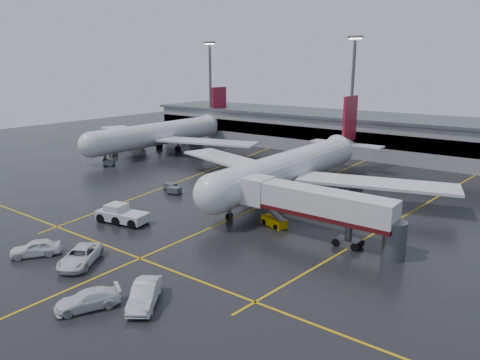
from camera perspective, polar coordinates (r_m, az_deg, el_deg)
The scene contains 22 objects.
ground at distance 63.41m, azimuth 2.54°, elevation -3.41°, with size 220.00×220.00×0.00m, color black.
apron_line_centre at distance 63.41m, azimuth 2.54°, elevation -3.40°, with size 0.25×90.00×0.02m, color gold.
apron_line_stop at distance 48.07m, azimuth -12.71°, elevation -9.79°, with size 60.00×0.25×0.02m, color gold.
apron_line_left at distance 82.93m, azimuth -4.96°, elevation 0.87°, with size 0.25×70.00×0.02m, color gold.
apron_line_right at distance 64.95m, azimuth 20.98°, elevation -3.95°, with size 0.25×70.00×0.02m, color gold.
terminal at distance 104.63m, azimuth 17.66°, elevation 5.49°, with size 122.00×19.00×8.60m.
light_mast_left at distance 121.25m, azimuth -3.83°, elevation 12.11°, with size 3.00×1.20×25.45m.
light_mast_mid at distance 99.91m, azimuth 14.20°, elevation 11.20°, with size 3.00×1.20×25.45m.
main_airliner at distance 70.26m, azimuth 7.06°, elevation 1.83°, with size 48.80×45.60×14.10m.
second_airliner at distance 105.49m, azimuth -9.73°, elevation 5.97°, with size 48.80×45.60×14.10m.
jet_bridge at distance 51.53m, azimuth 9.72°, elevation -3.29°, with size 19.90×3.40×6.05m.
pushback_tractor at distance 58.84m, azimuth -14.99°, elevation -4.37°, with size 7.13×4.03×2.41m.
belt_loader at distance 56.02m, azimuth 4.42°, elevation -5.31°, with size 3.81×2.54×2.23m.
service_van_a at distance 48.14m, azimuth -19.82°, elevation -9.20°, with size 2.80×6.08×1.69m, color white.
service_van_b at distance 39.95m, azimuth -18.95°, elevation -14.31°, with size 2.15×5.30×1.54m, color white.
service_van_c at distance 39.19m, azimuth -12.14°, elevation -14.15°, with size 1.94×5.56×1.83m, color silver.
service_van_d at distance 51.96m, azimuth -24.75°, elevation -7.92°, with size 2.03×5.04×1.72m, color white.
baggage_cart_a at distance 70.01m, azimuth -8.44°, elevation -1.29°, with size 2.19×1.62×1.12m.
baggage_cart_b at distance 72.43m, azimuth -8.95°, elevation -0.77°, with size 2.10×1.46×1.12m.
baggage_cart_c at distance 75.24m, azimuth -1.00°, elevation -0.02°, with size 2.05×1.38×1.12m.
baggage_cart_d at distance 102.27m, azimuth -15.99°, elevation 3.31°, with size 2.19×1.63×1.12m.
baggage_cart_e at distance 92.37m, azimuth -16.45°, elevation 2.12°, with size 2.39×2.18×1.12m.
Camera 1 is at (33.98, -49.86, 19.50)m, focal length 33.25 mm.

